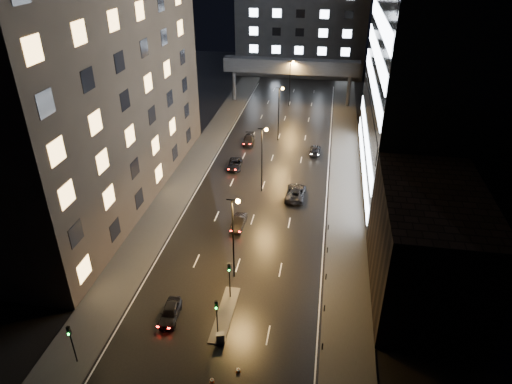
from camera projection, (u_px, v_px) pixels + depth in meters
ground at (272, 158)px, 78.95m from camera, size 160.00×160.00×0.00m
sidewalk_left at (194, 165)px, 76.41m from camera, size 5.00×110.00×0.15m
sidewalk_right at (346, 176)px, 72.82m from camera, size 5.00×110.00×0.15m
building_left at (85, 56)px, 58.63m from camera, size 15.00×48.00×40.00m
building_right_low at (427, 245)px, 46.48m from camera, size 10.00×18.00×12.00m
building_right_glass at (456, 31)px, 60.91m from camera, size 20.00×36.00×45.00m
building_far at (302, 26)px, 122.71m from camera, size 34.00×14.00×25.00m
skybridge at (291, 67)px, 100.67m from camera, size 30.00×3.00×10.00m
median_island at (225, 314)px, 46.19m from camera, size 1.60×8.00×0.15m
traffic_signal_near at (229, 275)px, 46.86m from camera, size 0.28×0.34×4.40m
traffic_signal_far at (217, 313)px, 42.13m from camera, size 0.28×0.34×4.40m
traffic_signal_corner at (71, 339)px, 39.60m from camera, size 0.28×0.34×4.40m
bollard_row at (325, 292)px, 48.46m from camera, size 0.12×25.12×0.90m
streetlight_near at (234, 229)px, 48.23m from camera, size 1.45×0.50×10.15m
streetlight_mid_a at (263, 152)px, 65.43m from camera, size 1.45×0.50×10.15m
streetlight_mid_b at (280, 107)px, 82.63m from camera, size 1.45×0.50×10.15m
streetlight_far at (291, 78)px, 99.83m from camera, size 1.45×0.50×10.15m
car_away_a at (170, 312)px, 45.54m from camera, size 2.01×4.28×1.42m
car_away_b at (239, 222)px, 59.81m from camera, size 1.61×4.33×1.41m
car_away_c at (235, 164)px, 75.22m from camera, size 2.55×4.85×1.30m
car_away_d at (249, 140)px, 84.16m from camera, size 2.37×4.98×1.40m
car_toward_a at (296, 193)px, 66.59m from camera, size 2.78×5.89×1.63m
car_toward_b at (315, 150)px, 80.26m from camera, size 1.94×4.56×1.31m
utility_cabinet at (220, 338)px, 42.66m from camera, size 0.87×0.73×1.07m
cone_a at (212, 380)px, 39.12m from camera, size 0.49×0.49×0.46m
cone_b at (238, 370)px, 40.03m from camera, size 0.47×0.47×0.47m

